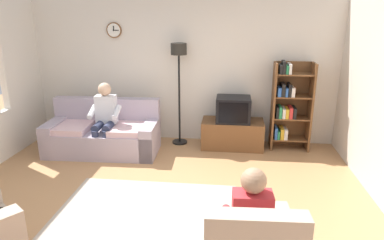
{
  "coord_description": "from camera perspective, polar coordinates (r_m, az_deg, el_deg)",
  "views": [
    {
      "loc": [
        0.88,
        -3.69,
        2.35
      ],
      "look_at": [
        0.35,
        1.03,
        0.87
      ],
      "focal_mm": 32.23,
      "sensor_mm": 36.0,
      "label": 1
    }
  ],
  "objects": [
    {
      "name": "person_in_right_armchair",
      "position": [
        3.24,
        9.62,
        -15.56
      ],
      "size": [
        0.53,
        0.55,
        1.12
      ],
      "color": "red",
      "rests_on": "ground_plane"
    },
    {
      "name": "couch",
      "position": [
        6.22,
        -14.45,
        -2.37
      ],
      "size": [
        1.93,
        0.94,
        0.9
      ],
      "color": "#A899A8",
      "rests_on": "ground_plane"
    },
    {
      "name": "ground_plane",
      "position": [
        4.46,
        -6.12,
        -14.6
      ],
      "size": [
        12.0,
        12.0,
        0.0
      ],
      "primitive_type": "plane",
      "color": "#B27F51"
    },
    {
      "name": "bookshelf",
      "position": [
        6.29,
        15.68,
        2.36
      ],
      "size": [
        0.68,
        0.36,
        1.58
      ],
      "color": "brown",
      "rests_on": "ground_plane"
    },
    {
      "name": "floor_lamp",
      "position": [
        6.17,
        -2.18,
        8.91
      ],
      "size": [
        0.28,
        0.28,
        1.85
      ],
      "color": "black",
      "rests_on": "ground_plane"
    },
    {
      "name": "tv",
      "position": [
        6.13,
        6.84,
        1.78
      ],
      "size": [
        0.6,
        0.49,
        0.44
      ],
      "color": "black",
      "rests_on": "tv_stand"
    },
    {
      "name": "area_rug",
      "position": [
        4.37,
        -7.71,
        -15.3
      ],
      "size": [
        2.2,
        1.7,
        0.01
      ],
      "primitive_type": "cube",
      "color": "#AD9E8E",
      "rests_on": "ground_plane"
    },
    {
      "name": "back_wall_assembly",
      "position": [
        6.49,
        -1.45,
        8.43
      ],
      "size": [
        6.2,
        0.17,
        2.7
      ],
      "color": "silver",
      "rests_on": "ground_plane"
    },
    {
      "name": "tv_stand",
      "position": [
        6.3,
        6.69,
        -2.29
      ],
      "size": [
        1.1,
        0.56,
        0.5
      ],
      "color": "brown",
      "rests_on": "ground_plane"
    },
    {
      "name": "person_on_couch",
      "position": [
        5.98,
        -14.26,
        0.72
      ],
      "size": [
        0.52,
        0.55,
        1.24
      ],
      "color": "silver",
      "rests_on": "ground_plane"
    }
  ]
}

